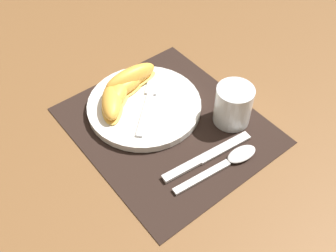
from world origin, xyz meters
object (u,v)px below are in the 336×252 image
(plate, at_px, (144,106))
(spoon, at_px, (231,160))
(juice_glass, at_px, (233,107))
(citrus_wedge_2, at_px, (118,94))
(citrus_wedge_0, at_px, (130,79))
(fork, at_px, (150,97))
(citrus_wedge_1, at_px, (125,85))
(citrus_wedge_3, at_px, (112,102))
(knife, at_px, (205,157))

(plate, distance_m, spoon, 0.23)
(juice_glass, height_order, citrus_wedge_2, juice_glass)
(citrus_wedge_0, relative_size, citrus_wedge_2, 1.16)
(fork, xyz_separation_m, citrus_wedge_1, (-0.05, -0.03, 0.01))
(juice_glass, relative_size, citrus_wedge_2, 0.76)
(citrus_wedge_2, bearing_deg, spoon, 17.19)
(spoon, bearing_deg, citrus_wedge_3, -157.19)
(citrus_wedge_0, bearing_deg, spoon, 7.40)
(plate, bearing_deg, citrus_wedge_2, -142.15)
(plate, bearing_deg, juice_glass, 41.35)
(knife, relative_size, citrus_wedge_3, 1.76)
(spoon, height_order, citrus_wedge_1, citrus_wedge_1)
(juice_glass, height_order, spoon, juice_glass)
(citrus_wedge_0, xyz_separation_m, citrus_wedge_3, (0.03, -0.07, -0.00))
(spoon, relative_size, citrus_wedge_2, 1.68)
(knife, bearing_deg, citrus_wedge_1, -175.24)
(knife, relative_size, citrus_wedge_2, 1.80)
(juice_glass, xyz_separation_m, citrus_wedge_1, (-0.20, -0.13, -0.01))
(citrus_wedge_3, bearing_deg, juice_glass, 46.70)
(spoon, distance_m, citrus_wedge_3, 0.28)
(fork, relative_size, citrus_wedge_0, 1.20)
(fork, xyz_separation_m, citrus_wedge_0, (-0.06, -0.01, 0.02))
(fork, distance_m, citrus_wedge_3, 0.08)
(fork, distance_m, citrus_wedge_0, 0.06)
(knife, xyz_separation_m, citrus_wedge_3, (-0.22, -0.07, 0.03))
(knife, bearing_deg, citrus_wedge_3, -161.46)
(citrus_wedge_3, bearing_deg, fork, 71.49)
(plate, bearing_deg, citrus_wedge_1, -172.77)
(plate, relative_size, citrus_wedge_2, 2.16)
(knife, height_order, citrus_wedge_3, citrus_wedge_3)
(citrus_wedge_2, bearing_deg, citrus_wedge_3, -59.31)
(spoon, bearing_deg, citrus_wedge_0, -172.60)
(citrus_wedge_0, bearing_deg, plate, -8.78)
(juice_glass, relative_size, citrus_wedge_0, 0.65)
(citrus_wedge_0, height_order, citrus_wedge_2, citrus_wedge_0)
(plate, xyz_separation_m, citrus_wedge_0, (-0.06, 0.01, 0.03))
(spoon, xyz_separation_m, citrus_wedge_0, (-0.28, -0.04, 0.03))
(citrus_wedge_2, bearing_deg, citrus_wedge_0, 110.06)
(citrus_wedge_0, height_order, citrus_wedge_3, citrus_wedge_0)
(knife, xyz_separation_m, spoon, (0.04, 0.03, 0.00))
(citrus_wedge_0, distance_m, citrus_wedge_3, 0.08)
(fork, distance_m, citrus_wedge_2, 0.07)
(spoon, xyz_separation_m, citrus_wedge_2, (-0.27, -0.08, 0.03))
(plate, xyz_separation_m, spoon, (0.22, 0.05, -0.00))
(plate, distance_m, citrus_wedge_2, 0.06)
(citrus_wedge_0, relative_size, citrus_wedge_3, 1.14)
(knife, height_order, fork, fork)
(spoon, bearing_deg, knife, -137.29)
(citrus_wedge_2, bearing_deg, fork, 53.72)
(juice_glass, distance_m, knife, 0.12)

